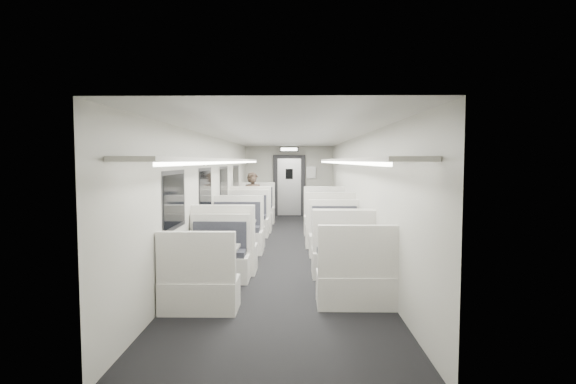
{
  "coord_description": "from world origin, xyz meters",
  "views": [
    {
      "loc": [
        0.21,
        -9.46,
        1.9
      ],
      "look_at": [
        0.03,
        1.19,
        1.16
      ],
      "focal_mm": 28.0,
      "sensor_mm": 36.0,
      "label": 1
    }
  ],
  "objects_px": {
    "booth_right_d": "(349,265)",
    "exit_sign": "(289,149)",
    "booth_left_c": "(231,241)",
    "passenger": "(253,202)",
    "booth_left_a": "(253,213)",
    "booth_right_a": "(322,213)",
    "booth_right_c": "(338,244)",
    "booth_left_d": "(211,270)",
    "vestibule_door": "(289,186)",
    "booth_right_b": "(328,223)",
    "booth_left_b": "(244,225)"
  },
  "relations": [
    {
      "from": "booth_left_a",
      "to": "booth_right_b",
      "type": "bearing_deg",
      "value": -45.97
    },
    {
      "from": "booth_left_a",
      "to": "booth_right_b",
      "type": "relative_size",
      "value": 1.01
    },
    {
      "from": "booth_left_b",
      "to": "vestibule_door",
      "type": "bearing_deg",
      "value": 78.65
    },
    {
      "from": "passenger",
      "to": "exit_sign",
      "type": "distance_m",
      "value": 3.44
    },
    {
      "from": "exit_sign",
      "to": "booth_right_d",
      "type": "bearing_deg",
      "value": -83.17
    },
    {
      "from": "booth_right_b",
      "to": "exit_sign",
      "type": "bearing_deg",
      "value": 103.43
    },
    {
      "from": "booth_right_d",
      "to": "exit_sign",
      "type": "distance_m",
      "value": 8.62
    },
    {
      "from": "booth_right_a",
      "to": "booth_right_b",
      "type": "distance_m",
      "value": 2.47
    },
    {
      "from": "booth_left_a",
      "to": "booth_right_a",
      "type": "xyz_separation_m",
      "value": [
        2.0,
        0.4,
        -0.06
      ]
    },
    {
      "from": "booth_left_a",
      "to": "booth_right_c",
      "type": "bearing_deg",
      "value": -66.61
    },
    {
      "from": "booth_left_c",
      "to": "booth_right_b",
      "type": "bearing_deg",
      "value": 49.91
    },
    {
      "from": "booth_left_a",
      "to": "booth_left_d",
      "type": "height_order",
      "value": "booth_left_a"
    },
    {
      "from": "booth_right_d",
      "to": "vestibule_door",
      "type": "bearing_deg",
      "value": 96.46
    },
    {
      "from": "booth_left_b",
      "to": "booth_left_d",
      "type": "relative_size",
      "value": 1.11
    },
    {
      "from": "booth_right_d",
      "to": "passenger",
      "type": "height_order",
      "value": "passenger"
    },
    {
      "from": "booth_left_c",
      "to": "vestibule_door",
      "type": "relative_size",
      "value": 1.05
    },
    {
      "from": "booth_left_d",
      "to": "passenger",
      "type": "distance_m",
      "value": 5.67
    },
    {
      "from": "booth_left_a",
      "to": "booth_right_a",
      "type": "distance_m",
      "value": 2.04
    },
    {
      "from": "booth_right_a",
      "to": "passenger",
      "type": "relative_size",
      "value": 1.24
    },
    {
      "from": "booth_right_a",
      "to": "booth_left_b",
      "type": "bearing_deg",
      "value": -125.8
    },
    {
      "from": "booth_left_c",
      "to": "exit_sign",
      "type": "bearing_deg",
      "value": 81.34
    },
    {
      "from": "booth_left_d",
      "to": "booth_right_c",
      "type": "height_order",
      "value": "booth_right_c"
    },
    {
      "from": "booth_right_d",
      "to": "booth_right_a",
      "type": "bearing_deg",
      "value": 90.0
    },
    {
      "from": "booth_right_c",
      "to": "booth_right_d",
      "type": "xyz_separation_m",
      "value": [
        0.0,
        -1.6,
        -0.0
      ]
    },
    {
      "from": "booth_left_b",
      "to": "booth_right_a",
      "type": "height_order",
      "value": "booth_left_b"
    },
    {
      "from": "booth_left_a",
      "to": "booth_left_c",
      "type": "relative_size",
      "value": 1.05
    },
    {
      "from": "booth_left_c",
      "to": "exit_sign",
      "type": "relative_size",
      "value": 3.55
    },
    {
      "from": "booth_left_a",
      "to": "booth_left_c",
      "type": "xyz_separation_m",
      "value": [
        0.0,
        -4.44,
        -0.02
      ]
    },
    {
      "from": "booth_right_b",
      "to": "booth_left_d",
      "type": "bearing_deg",
      "value": -114.3
    },
    {
      "from": "booth_left_a",
      "to": "booth_right_a",
      "type": "bearing_deg",
      "value": 11.27
    },
    {
      "from": "booth_left_c",
      "to": "passenger",
      "type": "relative_size",
      "value": 1.38
    },
    {
      "from": "booth_left_c",
      "to": "passenger",
      "type": "height_order",
      "value": "passenger"
    },
    {
      "from": "vestibule_door",
      "to": "booth_left_c",
      "type": "bearing_deg",
      "value": -98.07
    },
    {
      "from": "booth_right_c",
      "to": "booth_right_d",
      "type": "bearing_deg",
      "value": -90.0
    },
    {
      "from": "booth_left_c",
      "to": "booth_right_b",
      "type": "xyz_separation_m",
      "value": [
        2.0,
        2.38,
        0.02
      ]
    },
    {
      "from": "booth_left_a",
      "to": "booth_right_d",
      "type": "relative_size",
      "value": 1.13
    },
    {
      "from": "booth_left_c",
      "to": "booth_right_d",
      "type": "distance_m",
      "value": 2.68
    },
    {
      "from": "booth_right_a",
      "to": "passenger",
      "type": "height_order",
      "value": "passenger"
    },
    {
      "from": "booth_left_b",
      "to": "booth_right_c",
      "type": "distance_m",
      "value": 3.01
    },
    {
      "from": "booth_left_d",
      "to": "booth_right_c",
      "type": "xyz_separation_m",
      "value": [
        2.0,
        1.88,
        0.02
      ]
    },
    {
      "from": "booth_left_d",
      "to": "booth_right_b",
      "type": "height_order",
      "value": "booth_right_b"
    },
    {
      "from": "booth_right_b",
      "to": "booth_right_c",
      "type": "distance_m",
      "value": 2.56
    },
    {
      "from": "booth_right_a",
      "to": "vestibule_door",
      "type": "xyz_separation_m",
      "value": [
        -1.0,
        2.21,
        0.69
      ]
    },
    {
      "from": "booth_right_d",
      "to": "exit_sign",
      "type": "bearing_deg",
      "value": 96.83
    },
    {
      "from": "booth_right_c",
      "to": "booth_left_b",
      "type": "bearing_deg",
      "value": 131.65
    },
    {
      "from": "booth_left_a",
      "to": "booth_right_a",
      "type": "height_order",
      "value": "booth_left_a"
    },
    {
      "from": "passenger",
      "to": "vestibule_door",
      "type": "relative_size",
      "value": 0.76
    },
    {
      "from": "booth_right_c",
      "to": "booth_right_d",
      "type": "distance_m",
      "value": 1.6
    },
    {
      "from": "booth_right_d",
      "to": "booth_right_b",
      "type": "bearing_deg",
      "value": 90.0
    },
    {
      "from": "booth_left_d",
      "to": "passenger",
      "type": "bearing_deg",
      "value": 89.17
    }
  ]
}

